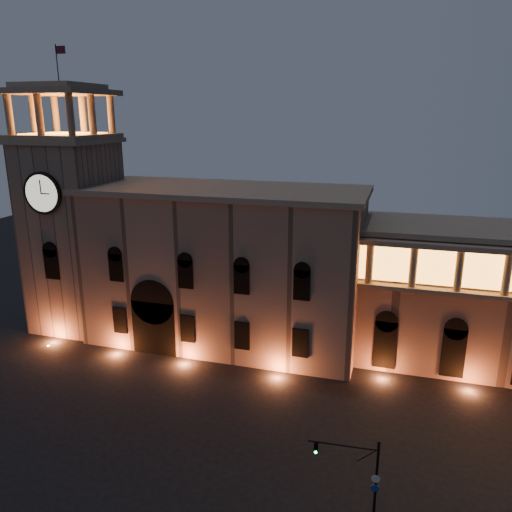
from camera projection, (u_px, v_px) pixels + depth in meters
name	position (u px, v px, depth m)	size (l,w,h in m)	color
ground	(152.00, 462.00, 37.38)	(160.00, 160.00, 0.00)	black
government_building	(224.00, 266.00, 55.78)	(30.80, 12.80, 17.60)	#896B5A
clock_tower	(74.00, 225.00, 58.87)	(9.80, 9.80, 32.40)	#896B5A
traffic_light	(363.00, 480.00, 30.91)	(4.51, 0.65, 6.18)	black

